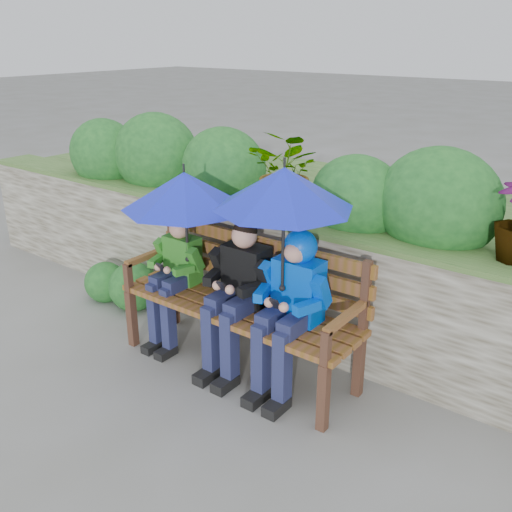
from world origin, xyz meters
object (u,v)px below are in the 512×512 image
Objects in this scene: umbrella_right at (284,188)px; boy_middle at (238,289)px; boy_left at (175,273)px; umbrella_left at (185,190)px; park_bench at (244,295)px; boy_right at (291,299)px.

boy_middle is at bearing 178.75° from umbrella_right.
umbrella_left is at bearing 9.26° from boy_left.
boy_left is (-0.62, -0.08, 0.05)m from park_bench.
park_bench is at bearing 166.37° from umbrella_right.
boy_left is 1.18× the size of umbrella_right.
boy_right is at bearing 19.73° from umbrella_right.
boy_right is 1.29× the size of umbrella_right.
umbrella_right reaches higher than boy_right.
umbrella_right is at bearing -160.27° from boy_right.
boy_middle is 1.23× the size of umbrella_left.
umbrella_left is at bearing 177.51° from umbrella_right.
umbrella_left is (-0.95, 0.02, 0.59)m from boy_right.
park_bench is 0.49m from boy_right.
umbrella_right is at bearing -13.63° from park_bench.
umbrella_left is 0.91m from umbrella_right.
umbrella_left is at bearing 176.56° from boy_middle.
park_bench is 1.63× the size of boy_right.
boy_right is 1.24× the size of umbrella_left.
boy_left reaches higher than park_bench.
umbrella_left is at bearing -173.12° from park_bench.
umbrella_left is (0.13, 0.02, 0.68)m from boy_left.
boy_middle is (0.02, -0.09, 0.09)m from park_bench.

